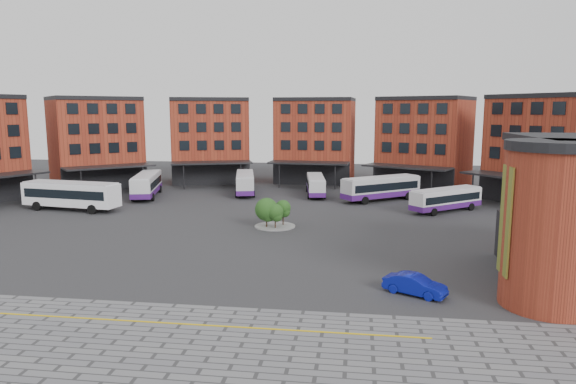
# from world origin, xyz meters

# --- Properties ---
(ground) EXTENTS (160.00, 160.00, 0.00)m
(ground) POSITION_xyz_m (0.00, 0.00, 0.00)
(ground) COLOR #28282B
(ground) RESTS_ON ground
(yellow_line) EXTENTS (26.00, 0.15, 0.02)m
(yellow_line) POSITION_xyz_m (2.00, -14.00, 0.03)
(yellow_line) COLOR gold
(yellow_line) RESTS_ON paving_zone
(main_building) EXTENTS (94.14, 42.48, 14.60)m
(main_building) POSITION_xyz_m (-4.77, 38.25, 7.23)
(main_building) COLOR #953620
(main_building) RESTS_ON ground
(tree_island) EXTENTS (4.40, 4.40, 3.24)m
(tree_island) POSITION_xyz_m (1.78, 11.53, 1.74)
(tree_island) COLOR gray
(tree_island) RESTS_ON ground
(bus_a) EXTENTS (12.91, 4.67, 3.57)m
(bus_a) POSITION_xyz_m (-24.86, 17.75, 2.12)
(bus_a) COLOR white
(bus_a) RESTS_ON ground
(bus_b) EXTENTS (5.57, 12.23, 3.36)m
(bus_b) POSITION_xyz_m (-19.57, 28.77, 1.82)
(bus_b) COLOR silver
(bus_b) RESTS_ON ground
(bus_c) EXTENTS (4.92, 11.40, 3.13)m
(bus_c) POSITION_xyz_m (-6.06, 33.49, 1.70)
(bus_c) COLOR silver
(bus_c) RESTS_ON ground
(bus_d) EXTENTS (3.68, 10.45, 2.88)m
(bus_d) POSITION_xyz_m (4.63, 33.44, 1.56)
(bus_d) COLOR silver
(bus_d) RESTS_ON ground
(bus_e) EXTENTS (11.17, 9.35, 3.36)m
(bus_e) POSITION_xyz_m (14.02, 30.09, 1.82)
(bus_e) COLOR silver
(bus_e) RESTS_ON ground
(bus_f) EXTENTS (9.55, 8.36, 2.91)m
(bus_f) POSITION_xyz_m (21.68, 23.24, 1.58)
(bus_f) COLOR white
(bus_f) RESTS_ON ground
(blue_car) EXTENTS (4.45, 3.29, 1.40)m
(blue_car) POSITION_xyz_m (14.76, -7.10, 0.70)
(blue_car) COLOR #0B169A
(blue_car) RESTS_ON ground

